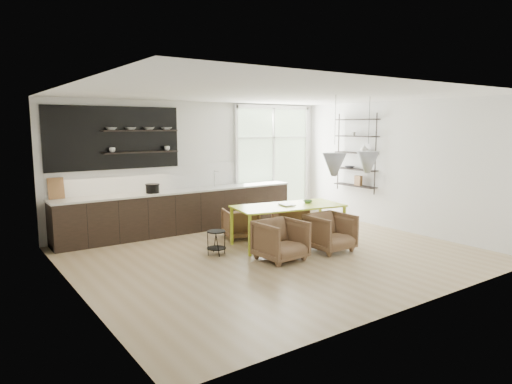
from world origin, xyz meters
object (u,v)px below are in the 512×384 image
at_px(armchair_front_left, 281,240).
at_px(armchair_front_right, 330,232).
at_px(armchair_back_right, 290,219).
at_px(dining_table, 288,208).
at_px(wire_stool, 216,239).
at_px(armchair_back_left, 240,223).

xyz_separation_m(armchair_front_left, armchair_front_right, (1.14, -0.06, -0.00)).
bearing_deg(armchair_front_right, armchair_front_left, 176.03).
relative_size(armchair_back_right, armchair_front_right, 0.91).
relative_size(dining_table, armchair_back_right, 3.22).
xyz_separation_m(armchair_back_right, wire_stool, (-2.16, -0.51, -0.04)).
bearing_deg(armchair_front_left, wire_stool, 125.99).
xyz_separation_m(dining_table, armchair_front_left, (-0.78, -0.77, -0.38)).
bearing_deg(armchair_back_right, wire_stool, 37.88).
distance_m(dining_table, armchair_back_right, 1.00).
relative_size(armchair_back_left, armchair_back_right, 0.96).
xyz_separation_m(armchair_back_right, armchair_front_left, (-1.39, -1.45, 0.03)).
height_order(armchair_back_right, wire_stool, armchair_back_right).
height_order(armchair_back_right, armchair_front_right, armchair_front_right).
height_order(armchair_back_left, armchair_front_right, armchair_front_right).
height_order(armchair_back_left, armchair_back_right, armchair_back_right).
bearing_deg(armchair_back_right, armchair_front_left, 70.75).
bearing_deg(armchair_back_left, dining_table, 131.95).
bearing_deg(armchair_back_right, armchair_back_left, 7.57).
xyz_separation_m(armchair_back_left, armchair_front_left, (-0.30, -1.78, 0.04)).
bearing_deg(dining_table, armchair_back_left, 125.52).
bearing_deg(armchair_front_right, armchair_back_right, 79.44).
xyz_separation_m(dining_table, armchair_back_left, (-0.48, 1.01, -0.42)).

